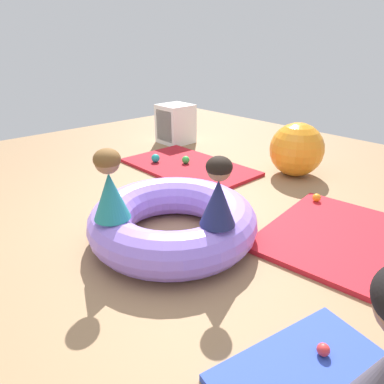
{
  "coord_description": "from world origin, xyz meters",
  "views": [
    {
      "loc": [
        1.86,
        -1.48,
        1.43
      ],
      "look_at": [
        0.01,
        0.2,
        0.34
      ],
      "focal_mm": 32.95,
      "sensor_mm": 36.0,
      "label": 1
    }
  ],
  "objects_px": {
    "inflatable_cushion": "(172,221)",
    "exercise_ball_large": "(297,150)",
    "play_ball_orange": "(317,198)",
    "storage_cube": "(174,124)",
    "child_in_navy": "(219,192)",
    "child_in_teal": "(110,186)",
    "play_ball_green": "(186,160)",
    "play_ball_red": "(323,350)",
    "play_ball_teal": "(156,158)"
  },
  "relations": [
    {
      "from": "child_in_teal",
      "to": "storage_cube",
      "type": "distance_m",
      "value": 3.07
    },
    {
      "from": "exercise_ball_large",
      "to": "storage_cube",
      "type": "height_order",
      "value": "exercise_ball_large"
    },
    {
      "from": "inflatable_cushion",
      "to": "play_ball_green",
      "type": "bearing_deg",
      "value": 135.26
    },
    {
      "from": "inflatable_cushion",
      "to": "play_ball_red",
      "type": "relative_size",
      "value": 20.37
    },
    {
      "from": "storage_cube",
      "to": "child_in_teal",
      "type": "bearing_deg",
      "value": -47.42
    },
    {
      "from": "child_in_teal",
      "to": "play_ball_red",
      "type": "xyz_separation_m",
      "value": [
        1.42,
        0.27,
        -0.49
      ]
    },
    {
      "from": "inflatable_cushion",
      "to": "child_in_teal",
      "type": "height_order",
      "value": "child_in_teal"
    },
    {
      "from": "inflatable_cushion",
      "to": "play_ball_teal",
      "type": "relative_size",
      "value": 12.31
    },
    {
      "from": "play_ball_orange",
      "to": "storage_cube",
      "type": "relative_size",
      "value": 0.13
    },
    {
      "from": "inflatable_cushion",
      "to": "play_ball_teal",
      "type": "bearing_deg",
      "value": 147.34
    },
    {
      "from": "inflatable_cushion",
      "to": "child_in_teal",
      "type": "relative_size",
      "value": 2.64
    },
    {
      "from": "exercise_ball_large",
      "to": "storage_cube",
      "type": "relative_size",
      "value": 1.07
    },
    {
      "from": "inflatable_cushion",
      "to": "play_ball_green",
      "type": "relative_size",
      "value": 13.53
    },
    {
      "from": "play_ball_green",
      "to": "play_ball_red",
      "type": "xyz_separation_m",
      "value": [
        2.56,
        -1.38,
        -0.02
      ]
    },
    {
      "from": "child_in_teal",
      "to": "play_ball_orange",
      "type": "xyz_separation_m",
      "value": [
        0.5,
        1.84,
        -0.48
      ]
    },
    {
      "from": "play_ball_green",
      "to": "child_in_navy",
      "type": "bearing_deg",
      "value": -35.52
    },
    {
      "from": "inflatable_cushion",
      "to": "exercise_ball_large",
      "type": "distance_m",
      "value": 1.95
    },
    {
      "from": "child_in_teal",
      "to": "storage_cube",
      "type": "xyz_separation_m",
      "value": [
        -2.07,
        2.25,
        -0.28
      ]
    },
    {
      "from": "inflatable_cushion",
      "to": "child_in_teal",
      "type": "xyz_separation_m",
      "value": [
        -0.07,
        -0.45,
        0.4
      ]
    },
    {
      "from": "child_in_teal",
      "to": "child_in_navy",
      "type": "relative_size",
      "value": 1.05
    },
    {
      "from": "inflatable_cushion",
      "to": "exercise_ball_large",
      "type": "xyz_separation_m",
      "value": [
        -0.17,
        1.94,
        0.14
      ]
    },
    {
      "from": "child_in_navy",
      "to": "exercise_ball_large",
      "type": "bearing_deg",
      "value": 138.47
    },
    {
      "from": "child_in_navy",
      "to": "child_in_teal",
      "type": "bearing_deg",
      "value": -108.9
    },
    {
      "from": "child_in_navy",
      "to": "play_ball_green",
      "type": "xyz_separation_m",
      "value": [
        -1.67,
        1.19,
        -0.46
      ]
    },
    {
      "from": "play_ball_teal",
      "to": "play_ball_orange",
      "type": "height_order",
      "value": "play_ball_teal"
    },
    {
      "from": "play_ball_orange",
      "to": "inflatable_cushion",
      "type": "bearing_deg",
      "value": -106.98
    },
    {
      "from": "play_ball_green",
      "to": "play_ball_orange",
      "type": "height_order",
      "value": "play_ball_green"
    },
    {
      "from": "play_ball_green",
      "to": "storage_cube",
      "type": "height_order",
      "value": "storage_cube"
    },
    {
      "from": "play_ball_teal",
      "to": "exercise_ball_large",
      "type": "relative_size",
      "value": 0.17
    },
    {
      "from": "play_ball_red",
      "to": "storage_cube",
      "type": "height_order",
      "value": "storage_cube"
    },
    {
      "from": "inflatable_cushion",
      "to": "play_ball_red",
      "type": "distance_m",
      "value": 1.36
    },
    {
      "from": "child_in_navy",
      "to": "play_ball_green",
      "type": "relative_size",
      "value": 4.88
    },
    {
      "from": "child_in_navy",
      "to": "play_ball_teal",
      "type": "distance_m",
      "value": 2.23
    },
    {
      "from": "play_ball_red",
      "to": "inflatable_cushion",
      "type": "bearing_deg",
      "value": 172.34
    },
    {
      "from": "play_ball_teal",
      "to": "play_ball_red",
      "type": "bearing_deg",
      "value": -21.85
    },
    {
      "from": "play_ball_green",
      "to": "storage_cube",
      "type": "distance_m",
      "value": 1.12
    },
    {
      "from": "exercise_ball_large",
      "to": "inflatable_cushion",
      "type": "bearing_deg",
      "value": -84.92
    },
    {
      "from": "exercise_ball_large",
      "to": "play_ball_orange",
      "type": "bearing_deg",
      "value": -42.96
    },
    {
      "from": "play_ball_red",
      "to": "play_ball_orange",
      "type": "distance_m",
      "value": 1.82
    },
    {
      "from": "play_ball_orange",
      "to": "storage_cube",
      "type": "bearing_deg",
      "value": 170.82
    },
    {
      "from": "play_ball_green",
      "to": "play_ball_red",
      "type": "height_order",
      "value": "play_ball_green"
    },
    {
      "from": "inflatable_cushion",
      "to": "child_in_navy",
      "type": "xyz_separation_m",
      "value": [
        0.46,
        0.01,
        0.39
      ]
    },
    {
      "from": "play_ball_green",
      "to": "play_ball_teal",
      "type": "relative_size",
      "value": 0.91
    },
    {
      "from": "play_ball_green",
      "to": "play_ball_red",
      "type": "relative_size",
      "value": 1.51
    },
    {
      "from": "inflatable_cushion",
      "to": "child_in_navy",
      "type": "bearing_deg",
      "value": 0.87
    },
    {
      "from": "play_ball_orange",
      "to": "play_ball_red",
      "type": "bearing_deg",
      "value": -59.34
    },
    {
      "from": "exercise_ball_large",
      "to": "storage_cube",
      "type": "bearing_deg",
      "value": -175.97
    },
    {
      "from": "child_in_teal",
      "to": "child_in_navy",
      "type": "height_order",
      "value": "child_in_teal"
    },
    {
      "from": "exercise_ball_large",
      "to": "child_in_navy",
      "type": "bearing_deg",
      "value": -71.83
    },
    {
      "from": "child_in_teal",
      "to": "exercise_ball_large",
      "type": "xyz_separation_m",
      "value": [
        -0.1,
        2.39,
        -0.26
      ]
    }
  ]
}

